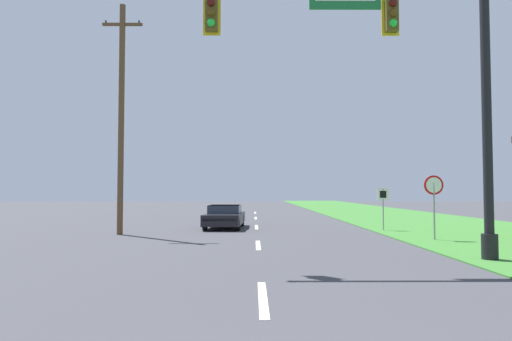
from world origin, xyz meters
name	(u,v)px	position (x,y,z in m)	size (l,w,h in m)	color
grass_verge_right	(404,218)	(10.50, 30.00, 0.02)	(10.00, 110.00, 0.04)	#38752D
road_center_line	(256,227)	(0.00, 22.00, 0.01)	(0.16, 34.80, 0.01)	silver
signal_mast	(412,74)	(4.31, 10.40, 5.24)	(9.14, 0.47, 8.60)	black
car_ahead	(225,216)	(-1.66, 21.52, 0.60)	(2.03, 4.40, 1.19)	black
stop_sign	(434,193)	(6.89, 15.50, 1.86)	(0.76, 0.07, 2.50)	gray
route_sign_post	(383,199)	(6.14, 19.84, 1.53)	(0.55, 0.06, 2.03)	gray
utility_pole_near	(121,115)	(-6.10, 18.04, 5.34)	(1.80, 0.26, 10.37)	brown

